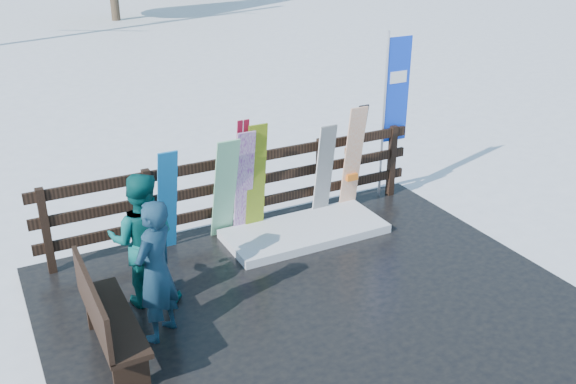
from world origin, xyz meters
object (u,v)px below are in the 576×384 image
snowboard_2 (256,179)px  person_back (143,240)px  person_front (156,271)px  bench (105,316)px  snowboard_5 (353,160)px  rental_flag (394,96)px  snowboard_0 (167,202)px  snowboard_1 (225,189)px  snowboard_3 (244,184)px  snowboard_4 (324,172)px

snowboard_2 → person_back: (-1.86, -0.97, -0.01)m
snowboard_2 → person_front: bearing=-138.8°
bench → person_back: 1.11m
snowboard_5 → rental_flag: (0.87, 0.27, 0.78)m
snowboard_5 → rental_flag: 1.20m
person_front → snowboard_0: bearing=-150.2°
snowboard_0 → snowboard_2: size_ratio=0.94×
snowboard_0 → snowboard_5: size_ratio=0.93×
person_front → person_back: 0.71m
rental_flag → snowboard_1: bearing=-174.7°
snowboard_0 → rental_flag: bearing=4.2°
snowboard_2 → rental_flag: 2.58m
snowboard_3 → rental_flag: bearing=5.9°
snowboard_5 → snowboard_1: bearing=-180.0°
snowboard_3 → snowboard_4: size_ratio=1.08×
snowboard_1 → rental_flag: 3.03m
bench → snowboard_0: bearing=55.8°
snowboard_4 → person_front: size_ratio=0.93×
snowboard_2 → snowboard_5: size_ratio=0.99×
snowboard_4 → snowboard_3: bearing=180.0°
snowboard_0 → bench: bearing=-124.2°
snowboard_1 → snowboard_4: 1.54m
person_front → person_back: person_back is taller
rental_flag → bench: bearing=-157.0°
bench → rental_flag: bearing=23.0°
snowboard_1 → snowboard_3: snowboard_3 is taller
snowboard_3 → person_front: 2.42m
person_front → person_back: (0.06, 0.71, 0.01)m
snowboard_1 → bench: bearing=-138.2°
bench → snowboard_0: size_ratio=0.97×
snowboard_1 → person_back: bearing=-145.1°
snowboard_1 → snowboard_2: snowboard_2 is taller
bench → snowboard_5: snowboard_5 is taller
bench → rental_flag: 5.48m
snowboard_4 → snowboard_5: (0.49, 0.00, 0.10)m
snowboard_4 → snowboard_2: bearing=180.0°
snowboard_0 → snowboard_4: size_ratio=1.06×
snowboard_2 → snowboard_5: (1.57, 0.00, 0.01)m
snowboard_2 → snowboard_4: 1.09m
person_back → person_front: bearing=109.5°
snowboard_0 → person_front: 1.80m
snowboard_5 → rental_flag: size_ratio=0.64×
person_back → snowboard_2: bearing=-127.8°
snowboard_1 → rental_flag: size_ratio=0.60×
snowboard_5 → rental_flag: rental_flag is taller
person_back → snowboard_1: bearing=-120.6°
snowboard_0 → person_front: size_ratio=0.98×
snowboard_0 → snowboard_2: 1.27m
snowboard_3 → snowboard_4: bearing=0.0°
snowboard_2 → snowboard_4: snowboard_2 is taller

